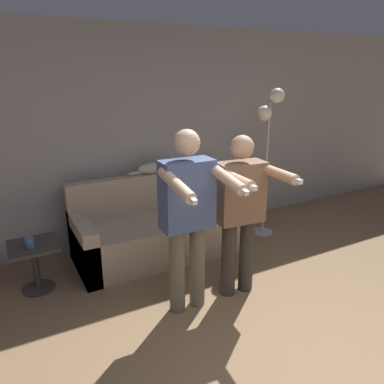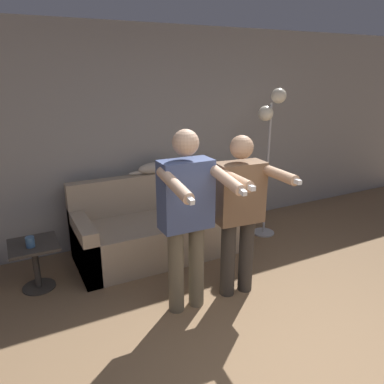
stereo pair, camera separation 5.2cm
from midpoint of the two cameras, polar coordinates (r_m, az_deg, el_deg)
wall_back at (r=4.69m, az=-7.02°, el=8.34°), size 10.00×0.05×2.60m
couch at (r=4.45m, az=-5.12°, el=-5.72°), size 1.98×0.84×0.90m
person_left at (r=3.16m, az=-1.07°, el=-2.97°), size 0.52×0.67×1.64m
person_right at (r=3.44m, az=7.02°, el=-2.26°), size 0.55×0.70×1.55m
cat at (r=4.53m, az=-6.11°, el=3.75°), size 0.54×0.12×0.17m
floor_lamp at (r=4.76m, az=11.38°, el=9.80°), size 0.36×0.28×1.88m
side_table at (r=4.01m, az=-23.23°, el=-9.14°), size 0.45×0.45×0.49m
cup at (r=3.87m, az=-23.85°, el=-7.11°), size 0.08×0.08×0.10m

